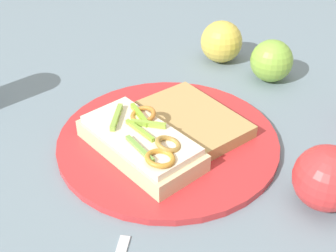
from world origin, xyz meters
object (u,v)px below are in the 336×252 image
Objects in this scene: plate at (168,140)px; apple_1 at (272,61)px; bread_slice_side at (194,119)px; apple_3 at (221,42)px; sandwich at (141,142)px; apple_2 at (327,178)px.

plate is 4.28× the size of apple_1.
apple_3 is at bearing -53.03° from bread_slice_side.
sandwich is (-0.02, -0.04, 0.02)m from plate.
sandwich is at bearing 94.53° from bread_slice_side.
bread_slice_side is at bearing -89.38° from sandwich.
apple_1 is at bearing -23.10° from apple_3.
apple_2 is (0.22, -0.05, 0.04)m from plate.
plate is 4.04× the size of apple_3.
plate is 0.06m from sandwich.
apple_3 is at bearing 122.30° from apple_2.
bread_slice_side is at bearing 153.67° from apple_2.
apple_2 is 1.03× the size of apple_3.
bread_slice_side is 0.23m from apple_3.
apple_1 is at bearing 65.18° from plate.
apple_3 is (0.01, 0.28, 0.03)m from plate.
apple_1 is 0.95× the size of apple_3.
apple_2 is at bearing -13.15° from plate.
bread_slice_side is at bearing -113.78° from apple_1.
apple_2 is at bearing -69.39° from apple_1.
plate is at bearing -91.78° from apple_3.
bread_slice_side is (0.02, 0.04, 0.01)m from plate.
plate is 0.05m from bread_slice_side.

